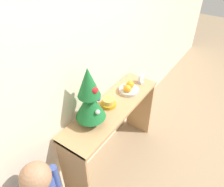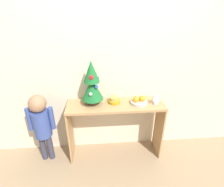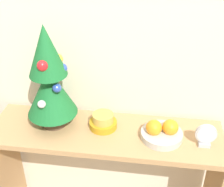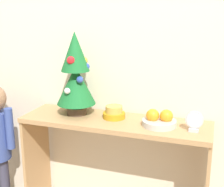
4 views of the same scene
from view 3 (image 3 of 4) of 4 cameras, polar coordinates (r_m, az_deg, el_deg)
name	(u,v)px [view 3 (image 3 of 4)]	position (r m, az deg, el deg)	size (l,w,h in m)	color
back_wall	(111,33)	(1.58, -0.18, 11.02)	(7.00, 0.05, 2.50)	beige
console_table	(105,158)	(1.74, -1.20, -11.78)	(1.21, 0.35, 0.80)	tan
mini_tree	(49,79)	(1.56, -11.39, 2.60)	(0.26, 0.26, 0.55)	#4C3828
fruit_bowl	(162,132)	(1.58, 9.09, -6.96)	(0.21, 0.21, 0.10)	#B7B2A8
singing_bowl	(103,122)	(1.63, -1.64, -5.15)	(0.14, 0.14, 0.08)	#B78419
desk_clock	(206,136)	(1.56, 16.77, -7.40)	(0.10, 0.04, 0.12)	#B2B2B7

